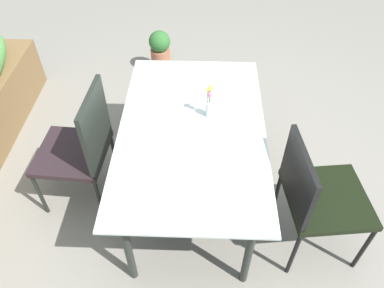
{
  "coord_description": "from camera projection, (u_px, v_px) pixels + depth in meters",
  "views": [
    {
      "loc": [
        -1.68,
        0.03,
        2.41
      ],
      "look_at": [
        0.09,
        0.1,
        0.58
      ],
      "focal_mm": 34.9,
      "sensor_mm": 36.0,
      "label": 1
    }
  ],
  "objects": [
    {
      "name": "flower_vase",
      "position": [
        209.0,
        103.0,
        2.45
      ],
      "size": [
        0.05,
        0.05,
        0.25
      ],
      "color": "silver",
      "rests_on": "dining_table"
    },
    {
      "name": "potted_plant",
      "position": [
        160.0,
        51.0,
        3.96
      ],
      "size": [
        0.22,
        0.22,
        0.48
      ],
      "color": "#9E6047",
      "rests_on": "ground"
    },
    {
      "name": "ground_plane",
      "position": [
        204.0,
        204.0,
        2.9
      ],
      "size": [
        12.0,
        12.0,
        0.0
      ],
      "primitive_type": "plane",
      "color": "gray"
    },
    {
      "name": "dining_table",
      "position": [
        192.0,
        135.0,
        2.48
      ],
      "size": [
        1.58,
        0.96,
        0.72
      ],
      "color": "silver",
      "rests_on": "ground"
    },
    {
      "name": "chair_near_left",
      "position": [
        317.0,
        194.0,
        2.3
      ],
      "size": [
        0.55,
        0.55,
        0.92
      ],
      "rotation": [
        0.0,
        0.0,
        3.26
      ],
      "color": "black",
      "rests_on": "ground"
    },
    {
      "name": "chair_far_side",
      "position": [
        82.0,
        145.0,
        2.6
      ],
      "size": [
        0.51,
        0.51,
        0.98
      ],
      "rotation": [
        0.0,
        0.0,
        -0.06
      ],
      "color": "black",
      "rests_on": "ground"
    }
  ]
}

